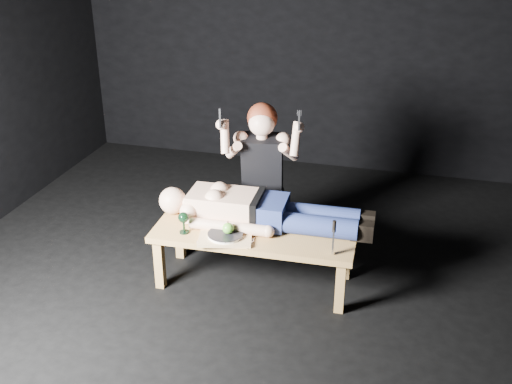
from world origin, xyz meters
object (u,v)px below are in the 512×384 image
(lying_man, at_px, (265,207))
(carving_knife, at_px, (334,238))
(goblet, at_px, (184,223))
(table, at_px, (254,257))
(kneeling_woman, at_px, (263,173))
(serving_tray, at_px, (225,237))

(lying_man, distance_m, carving_knife, 0.65)
(goblet, relative_size, carving_knife, 0.63)
(table, relative_size, kneeling_woman, 1.14)
(serving_tray, distance_m, goblet, 0.33)
(kneeling_woman, xyz_separation_m, carving_knife, (0.70, -0.77, -0.08))
(kneeling_woman, relative_size, carving_knife, 5.03)
(goblet, height_order, carving_knife, carving_knife)
(lying_man, relative_size, goblet, 9.40)
(table, distance_m, goblet, 0.61)
(table, height_order, serving_tray, serving_tray)
(serving_tray, bearing_deg, carving_knife, -1.10)
(goblet, bearing_deg, lying_man, 28.72)
(table, distance_m, carving_knife, 0.73)
(lying_man, relative_size, carving_knife, 5.96)
(table, bearing_deg, serving_tray, -138.01)
(table, xyz_separation_m, goblet, (-0.50, -0.16, 0.31))
(serving_tray, bearing_deg, lying_man, 54.34)
(lying_man, bearing_deg, carving_knife, -30.81)
(serving_tray, xyz_separation_m, carving_knife, (0.79, -0.02, 0.12))
(kneeling_woman, height_order, serving_tray, kneeling_woman)
(serving_tray, relative_size, carving_knife, 1.45)
(serving_tray, xyz_separation_m, goblet, (-0.32, 0.01, 0.07))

